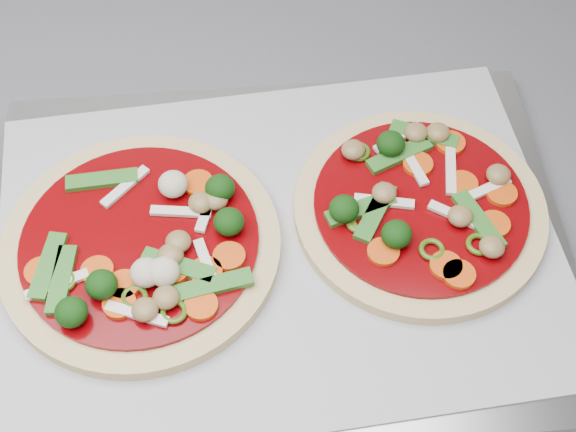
{
  "coord_description": "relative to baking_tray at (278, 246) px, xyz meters",
  "views": [
    {
      "loc": [
        0.16,
        0.87,
        1.45
      ],
      "look_at": [
        0.16,
        1.23,
        0.93
      ],
      "focal_mm": 50.0,
      "sensor_mm": 36.0,
      "label": 1
    }
  ],
  "objects": [
    {
      "name": "base_cabinet",
      "position": [
        -0.15,
        0.08,
        -0.48
      ],
      "size": [
        3.6,
        0.6,
        0.86
      ],
      "primitive_type": "cube",
      "color": "silver",
      "rests_on": "ground"
    },
    {
      "name": "countertop",
      "position": [
        -0.15,
        0.08,
        -0.03
      ],
      "size": [
        3.6,
        0.6,
        0.04
      ],
      "primitive_type": "cube",
      "color": "#55555C",
      "rests_on": "base_cabinet"
    },
    {
      "name": "baking_tray",
      "position": [
        0.0,
        0.0,
        0.0
      ],
      "size": [
        0.48,
        0.37,
        0.02
      ],
      "primitive_type": "cube",
      "rotation": [
        0.0,
        0.0,
        0.07
      ],
      "color": "gray",
      "rests_on": "countertop"
    },
    {
      "name": "parchment",
      "position": [
        0.0,
        0.0,
        0.01
      ],
      "size": [
        0.48,
        0.38,
        0.0
      ],
      "primitive_type": "cube",
      "rotation": [
        0.0,
        0.0,
        0.14
      ],
      "color": "#9F9FA5",
      "rests_on": "baking_tray"
    },
    {
      "name": "pizza_left",
      "position": [
        -0.1,
        -0.01,
        0.02
      ],
      "size": [
        0.24,
        0.24,
        0.04
      ],
      "rotation": [
        0.0,
        0.0,
        -0.11
      ],
      "color": "tan",
      "rests_on": "parchment"
    },
    {
      "name": "pizza_right",
      "position": [
        0.11,
        0.03,
        0.02
      ],
      "size": [
        0.26,
        0.26,
        0.03
      ],
      "rotation": [
        0.0,
        0.0,
        0.38
      ],
      "color": "tan",
      "rests_on": "parchment"
    }
  ]
}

